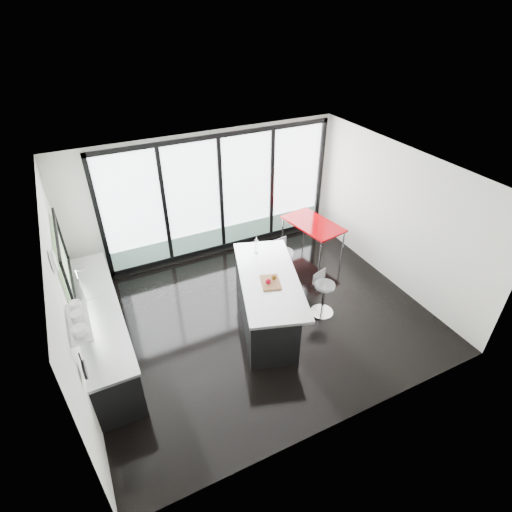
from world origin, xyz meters
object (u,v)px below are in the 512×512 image
bar_stool_near (323,299)px  bar_stool_far (283,267)px  island (264,299)px  red_table (312,237)px

bar_stool_near → bar_stool_far: bearing=82.2°
island → bar_stool_far: island is taller
bar_stool_far → bar_stool_near: bearing=-89.9°
bar_stool_near → bar_stool_far: bar_stool_far is taller
bar_stool_near → bar_stool_far: size_ratio=0.92×
island → red_table: (2.05, 1.60, -0.12)m
red_table → bar_stool_near: bearing=-117.1°
bar_stool_near → bar_stool_far: 1.20m
island → bar_stool_near: size_ratio=3.72×
bar_stool_near → island: bearing=146.0°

